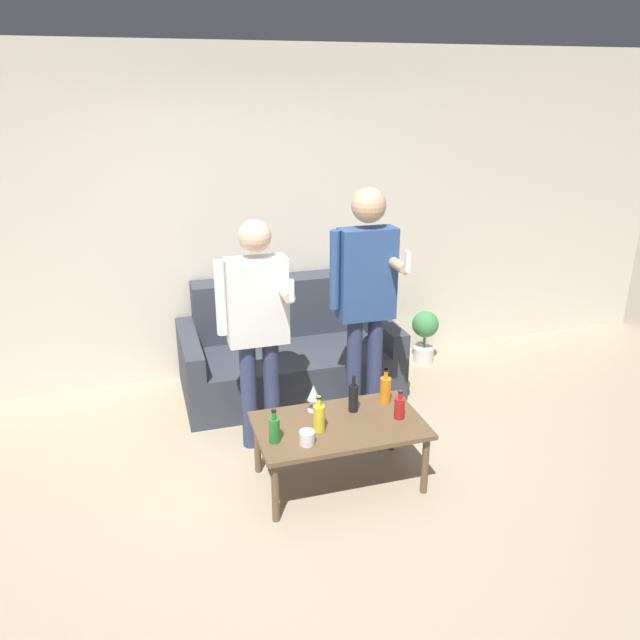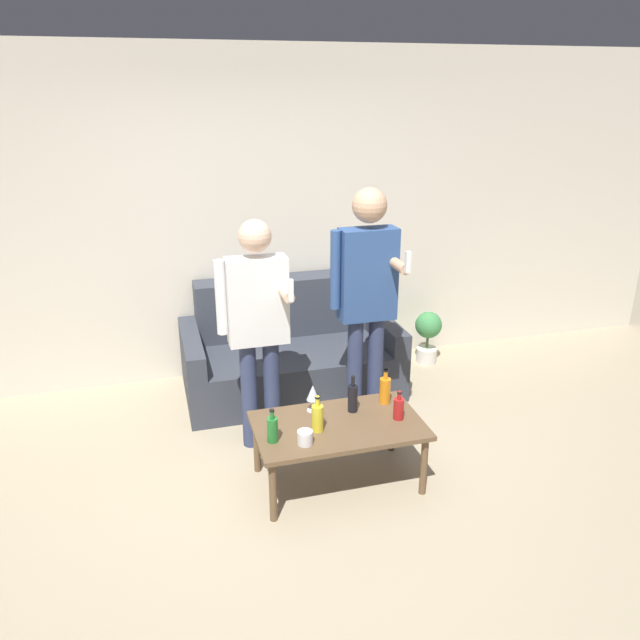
{
  "view_description": "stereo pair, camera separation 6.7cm",
  "coord_description": "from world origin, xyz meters",
  "px_view_note": "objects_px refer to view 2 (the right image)",
  "views": [
    {
      "loc": [
        -0.91,
        -2.95,
        2.39
      ],
      "look_at": [
        0.19,
        0.69,
        0.95
      ],
      "focal_mm": 35.0,
      "sensor_mm": 36.0,
      "label": 1
    },
    {
      "loc": [
        -0.84,
        -2.97,
        2.39
      ],
      "look_at": [
        0.19,
        0.69,
        0.95
      ],
      "focal_mm": 35.0,
      "sensor_mm": 36.0,
      "label": 2
    }
  ],
  "objects_px": {
    "coffee_table": "(338,430)",
    "bottle_orange": "(353,397)",
    "person_standing_left": "(257,318)",
    "person_standing_right": "(367,290)",
    "couch": "(289,353)"
  },
  "relations": [
    {
      "from": "coffee_table",
      "to": "bottle_orange",
      "type": "xyz_separation_m",
      "value": [
        0.13,
        0.13,
        0.14
      ]
    },
    {
      "from": "bottle_orange",
      "to": "person_standing_left",
      "type": "distance_m",
      "value": 0.82
    },
    {
      "from": "coffee_table",
      "to": "person_standing_right",
      "type": "relative_size",
      "value": 0.59
    },
    {
      "from": "couch",
      "to": "bottle_orange",
      "type": "height_order",
      "value": "couch"
    },
    {
      "from": "coffee_table",
      "to": "person_standing_left",
      "type": "relative_size",
      "value": 0.65
    },
    {
      "from": "couch",
      "to": "person_standing_right",
      "type": "relative_size",
      "value": 0.98
    },
    {
      "from": "coffee_table",
      "to": "person_standing_right",
      "type": "height_order",
      "value": "person_standing_right"
    },
    {
      "from": "person_standing_right",
      "to": "coffee_table",
      "type": "bearing_deg",
      "value": -122.07
    },
    {
      "from": "couch",
      "to": "person_standing_left",
      "type": "distance_m",
      "value": 1.12
    },
    {
      "from": "bottle_orange",
      "to": "person_standing_right",
      "type": "relative_size",
      "value": 0.14
    },
    {
      "from": "couch",
      "to": "person_standing_right",
      "type": "distance_m",
      "value": 1.16
    },
    {
      "from": "person_standing_left",
      "to": "coffee_table",
      "type": "bearing_deg",
      "value": -57.1
    },
    {
      "from": "coffee_table",
      "to": "bottle_orange",
      "type": "relative_size",
      "value": 4.21
    },
    {
      "from": "couch",
      "to": "coffee_table",
      "type": "height_order",
      "value": "couch"
    },
    {
      "from": "bottle_orange",
      "to": "person_standing_left",
      "type": "relative_size",
      "value": 0.15
    }
  ]
}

